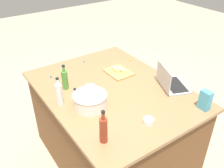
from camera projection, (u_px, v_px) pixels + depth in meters
ground_plane at (112, 156)px, 2.77m from camera, size 12.00×12.00×0.00m
island_counter at (112, 125)px, 2.53m from camera, size 1.56×1.19×0.90m
laptop at (170, 83)px, 2.30m from camera, size 0.37×0.33×0.22m
mixing_bowl_large at (90, 100)px, 2.03m from camera, size 0.28×0.28×0.12m
bottle_soy at (103, 130)px, 1.67m from camera, size 0.06×0.06×0.26m
bottle_olive at (65, 79)px, 2.25m from camera, size 0.06×0.06×0.24m
bottle_vinegar at (59, 94)px, 2.04m from camera, size 0.06×0.06×0.25m
cutting_board at (119, 72)px, 2.54m from camera, size 0.27×0.22×0.02m
butter_stick_left at (122, 70)px, 2.52m from camera, size 0.11×0.05×0.04m
butter_stick_right at (115, 70)px, 2.53m from camera, size 0.11×0.05×0.04m
ramekin_small at (149, 121)px, 1.87m from camera, size 0.08×0.08×0.04m
ramekin_medium at (90, 88)px, 2.26m from camera, size 0.10×0.10×0.05m
kitchen_timer at (75, 93)px, 2.18m from camera, size 0.07×0.07×0.08m
candy_bag at (205, 100)px, 1.99m from camera, size 0.09×0.06×0.17m
candy_2 at (131, 60)px, 2.79m from camera, size 0.01×0.01×0.01m
candy_3 at (174, 88)px, 2.28m from camera, size 0.02×0.02×0.02m
candy_5 at (209, 105)px, 2.07m from camera, size 0.02×0.02×0.02m
candy_6 at (62, 84)px, 2.35m from camera, size 0.02×0.02×0.02m
candy_7 at (51, 77)px, 2.47m from camera, size 0.02×0.02×0.02m
candy_8 at (84, 61)px, 2.75m from camera, size 0.01×0.01×0.01m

